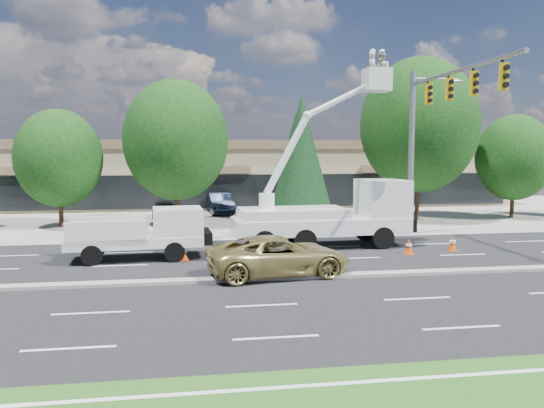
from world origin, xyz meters
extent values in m
plane|color=black|center=(0.00, 0.00, 0.00)|extent=(140.00, 140.00, 0.00)
cube|color=gray|center=(0.00, 20.00, 0.01)|extent=(140.00, 22.00, 0.01)
cube|color=gray|center=(0.00, 0.00, 0.06)|extent=(120.00, 0.55, 0.12)
cube|color=tan|center=(0.00, 30.00, 2.50)|extent=(50.00, 15.00, 5.00)
cube|color=brown|center=(0.00, 30.00, 5.15)|extent=(50.40, 15.40, 0.70)
cube|color=black|center=(0.00, 22.45, 1.50)|extent=(48.00, 0.12, 2.60)
cylinder|color=#332114|center=(-10.00, 15.00, 1.17)|extent=(0.28, 0.28, 2.33)
ellipsoid|color=black|center=(-10.00, 15.00, 4.21)|extent=(5.18, 5.18, 5.96)
cylinder|color=#332114|center=(-3.00, 15.00, 1.47)|extent=(0.28, 0.28, 2.95)
ellipsoid|color=black|center=(-3.00, 15.00, 5.32)|extent=(6.55, 6.55, 7.53)
cylinder|color=#332114|center=(5.00, 15.00, 0.40)|extent=(0.26, 0.26, 0.80)
cone|color=black|center=(5.00, 15.00, 4.38)|extent=(4.14, 4.14, 7.56)
cylinder|color=#332114|center=(13.00, 15.00, 1.76)|extent=(0.28, 0.28, 3.52)
ellipsoid|color=black|center=(13.00, 15.00, 6.36)|extent=(7.82, 7.82, 9.00)
cylinder|color=#332114|center=(20.00, 15.00, 1.16)|extent=(0.28, 0.28, 2.32)
ellipsoid|color=black|center=(20.00, 15.00, 4.19)|extent=(5.16, 5.16, 5.93)
cylinder|color=#332114|center=(-18.00, 42.00, 0.40)|extent=(0.26, 0.26, 0.80)
cone|color=black|center=(-18.00, 42.00, 4.42)|extent=(4.18, 4.18, 7.63)
cylinder|color=#332114|center=(-4.00, 42.00, 0.40)|extent=(0.26, 0.26, 0.80)
cone|color=black|center=(-4.00, 42.00, 5.76)|extent=(5.44, 5.44, 9.94)
cylinder|color=#332114|center=(10.00, 42.00, 0.40)|extent=(0.26, 0.26, 0.80)
cone|color=black|center=(10.00, 42.00, 4.93)|extent=(4.66, 4.66, 8.52)
cylinder|color=#332114|center=(22.00, 42.00, 0.40)|extent=(0.26, 0.26, 0.80)
cone|color=black|center=(22.00, 42.00, 5.68)|extent=(5.37, 5.37, 9.81)
cylinder|color=gray|center=(10.00, 9.20, 4.50)|extent=(0.32, 0.32, 9.00)
cylinder|color=gray|center=(10.00, 4.20, 8.30)|extent=(0.20, 10.00, 0.20)
cylinder|color=gray|center=(11.30, 9.20, 8.60)|extent=(2.60, 0.12, 0.12)
cube|color=gold|center=(10.00, 7.20, 7.55)|extent=(0.32, 0.22, 1.05)
cube|color=gold|center=(10.00, 5.00, 7.55)|extent=(0.32, 0.22, 1.05)
cube|color=gold|center=(10.00, 2.80, 7.55)|extent=(0.32, 0.22, 1.05)
cube|color=gold|center=(10.00, 0.60, 7.55)|extent=(0.32, 0.22, 1.05)
cube|color=white|center=(-4.49, 4.46, 0.81)|extent=(5.84, 2.51, 0.43)
cube|color=white|center=(-2.69, 4.60, 1.47)|extent=(2.24, 2.19, 1.42)
cube|color=black|center=(-2.07, 4.64, 1.66)|extent=(0.21, 1.81, 0.95)
cube|color=white|center=(-5.69, 5.27, 1.28)|extent=(3.24, 0.53, 1.04)
cube|color=white|center=(-5.56, 3.48, 1.28)|extent=(3.24, 0.53, 1.04)
cube|color=white|center=(4.13, 6.20, 1.06)|extent=(8.62, 2.94, 0.75)
cube|color=white|center=(7.31, 6.35, 2.18)|extent=(2.24, 2.60, 2.13)
cube|color=black|center=(8.11, 6.38, 2.34)|extent=(0.18, 2.13, 1.28)
cube|color=white|center=(2.74, 6.14, 1.65)|extent=(5.22, 2.68, 0.53)
cylinder|color=white|center=(1.47, 6.08, 2.24)|extent=(0.75, 0.75, 0.85)
cube|color=white|center=(6.91, 6.33, 8.10)|extent=(1.21, 1.01, 1.15)
imported|color=beige|center=(6.67, 6.32, 8.53)|extent=(0.47, 0.69, 1.84)
imported|color=beige|center=(7.14, 6.34, 8.53)|extent=(0.74, 0.92, 1.84)
ellipsoid|color=white|center=(6.67, 6.32, 9.46)|extent=(0.28, 0.28, 0.19)
ellipsoid|color=white|center=(7.14, 6.34, 9.46)|extent=(0.28, 0.28, 0.19)
cube|color=#F64907|center=(-2.43, 3.87, 0.01)|extent=(0.40, 0.40, 0.03)
cone|color=#F64907|center=(-2.43, 3.87, 0.35)|extent=(0.36, 0.36, 0.70)
cylinder|color=white|center=(-2.43, 3.87, 0.42)|extent=(0.29, 0.29, 0.10)
cube|color=#F64907|center=(1.34, 3.95, 0.01)|extent=(0.40, 0.40, 0.03)
cone|color=#F64907|center=(1.34, 3.95, 0.35)|extent=(0.36, 0.36, 0.70)
cylinder|color=white|center=(1.34, 3.95, 0.42)|extent=(0.29, 0.29, 0.10)
cube|color=#F64907|center=(7.66, 3.74, 0.01)|extent=(0.40, 0.40, 0.03)
cone|color=#F64907|center=(7.66, 3.74, 0.35)|extent=(0.36, 0.36, 0.70)
cylinder|color=white|center=(7.66, 3.74, 0.42)|extent=(0.29, 0.29, 0.10)
cube|color=#F64907|center=(10.05, 4.30, 0.01)|extent=(0.40, 0.40, 0.03)
cone|color=#F64907|center=(10.05, 4.30, 0.35)|extent=(0.36, 0.36, 0.70)
cylinder|color=white|center=(10.05, 4.30, 0.42)|extent=(0.29, 0.29, 0.10)
imported|color=#A08E4D|center=(1.16, 0.60, 0.75)|extent=(5.66, 3.16, 1.50)
imported|color=black|center=(-3.85, 16.90, 0.67)|extent=(2.12, 4.13, 1.35)
imported|color=black|center=(0.00, 20.56, 0.76)|extent=(2.05, 4.75, 1.52)
camera|label=1|loc=(-2.04, -18.76, 4.72)|focal=35.00mm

